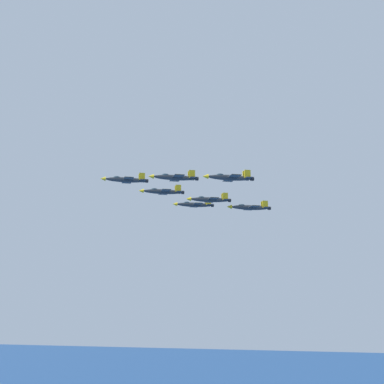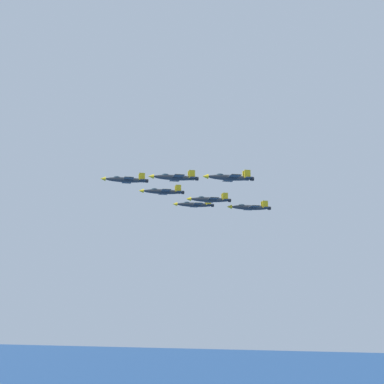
% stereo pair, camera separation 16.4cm
% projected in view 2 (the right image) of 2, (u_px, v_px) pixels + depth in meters
% --- Properties ---
extents(jet_lead, '(15.42, 10.32, 3.48)m').
position_uv_depth(jet_lead, '(126.00, 180.00, 177.49)').
color(jet_lead, '#2D3338').
extents(jet_left_wingman, '(15.61, 10.43, 3.51)m').
position_uv_depth(jet_left_wingman, '(175.00, 177.00, 168.14)').
color(jet_left_wingman, '#2D3338').
extents(jet_right_wingman, '(16.21, 10.78, 3.62)m').
position_uv_depth(jet_right_wingman, '(163.00, 191.00, 192.49)').
color(jet_right_wingman, '#2D3338').
extents(jet_left_outer, '(15.38, 10.29, 3.46)m').
position_uv_depth(jet_left_outer, '(229.00, 177.00, 158.62)').
color(jet_left_outer, '#2D3338').
extents(jet_right_outer, '(15.94, 10.61, 3.56)m').
position_uv_depth(jet_right_outer, '(194.00, 205.00, 207.25)').
color(jet_right_outer, '#2D3338').
extents(jet_slot_rear, '(15.45, 10.26, 3.44)m').
position_uv_depth(jet_slot_rear, '(210.00, 199.00, 182.45)').
color(jet_slot_rear, '#2D3338').
extents(jet_trailing, '(15.50, 10.32, 3.47)m').
position_uv_depth(jet_trailing, '(250.00, 207.00, 185.06)').
color(jet_trailing, '#2D3338').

